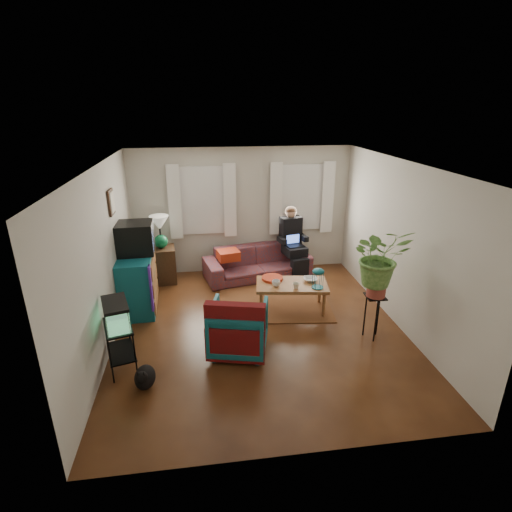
{
  "coord_description": "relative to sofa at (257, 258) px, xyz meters",
  "views": [
    {
      "loc": [
        -0.84,
        -5.52,
        3.4
      ],
      "look_at": [
        0.0,
        0.4,
        1.1
      ],
      "focal_mm": 28.0,
      "sensor_mm": 36.0,
      "label": 1
    }
  ],
  "objects": [
    {
      "name": "floor",
      "position": [
        -0.26,
        -2.05,
        -0.42
      ],
      "size": [
        4.5,
        5.0,
        0.01
      ],
      "primitive_type": "cube",
      "color": "#4F2B14",
      "rests_on": "ground"
    },
    {
      "name": "ceiling",
      "position": [
        -0.26,
        -2.05,
        2.18
      ],
      "size": [
        4.5,
        5.0,
        0.01
      ],
      "primitive_type": "cube",
      "color": "white",
      "rests_on": "wall_back"
    },
    {
      "name": "wall_back",
      "position": [
        -0.26,
        0.45,
        0.88
      ],
      "size": [
        4.5,
        0.01,
        2.6
      ],
      "primitive_type": "cube",
      "color": "silver",
      "rests_on": "floor"
    },
    {
      "name": "wall_front",
      "position": [
        -0.26,
        -4.55,
        0.88
      ],
      "size": [
        4.5,
        0.01,
        2.6
      ],
      "primitive_type": "cube",
      "color": "silver",
      "rests_on": "floor"
    },
    {
      "name": "wall_left",
      "position": [
        -2.51,
        -2.05,
        0.88
      ],
      "size": [
        0.01,
        5.0,
        2.6
      ],
      "primitive_type": "cube",
      "color": "silver",
      "rests_on": "floor"
    },
    {
      "name": "wall_right",
      "position": [
        1.99,
        -2.05,
        0.88
      ],
      "size": [
        0.01,
        5.0,
        2.6
      ],
      "primitive_type": "cube",
      "color": "silver",
      "rests_on": "floor"
    },
    {
      "name": "window_left",
      "position": [
        -1.06,
        0.43,
        1.13
      ],
      "size": [
        1.08,
        0.04,
        1.38
      ],
      "primitive_type": "cube",
      "color": "white",
      "rests_on": "wall_back"
    },
    {
      "name": "window_right",
      "position": [
        0.99,
        0.43,
        1.13
      ],
      "size": [
        1.08,
        0.04,
        1.38
      ],
      "primitive_type": "cube",
      "color": "white",
      "rests_on": "wall_back"
    },
    {
      "name": "curtains_left",
      "position": [
        -1.06,
        0.35,
        1.13
      ],
      "size": [
        1.36,
        0.06,
        1.5
      ],
      "primitive_type": "cube",
      "color": "white",
      "rests_on": "wall_back"
    },
    {
      "name": "curtains_right",
      "position": [
        0.99,
        0.35,
        1.13
      ],
      "size": [
        1.36,
        0.06,
        1.5
      ],
      "primitive_type": "cube",
      "color": "white",
      "rests_on": "wall_back"
    },
    {
      "name": "picture_frame",
      "position": [
        -2.48,
        -1.2,
        1.53
      ],
      "size": [
        0.04,
        0.32,
        0.4
      ],
      "primitive_type": "cube",
      "color": "#3D2616",
      "rests_on": "wall_left"
    },
    {
      "name": "area_rug",
      "position": [
        0.13,
        -1.17,
        -0.41
      ],
      "size": [
        2.16,
        1.81,
        0.01
      ],
      "primitive_type": "cube",
      "rotation": [
        0.0,
        0.0,
        -0.11
      ],
      "color": "maroon",
      "rests_on": "floor"
    },
    {
      "name": "sofa",
      "position": [
        0.0,
        0.0,
        0.0
      ],
      "size": [
        2.28,
        1.27,
        0.84
      ],
      "primitive_type": "imported",
      "rotation": [
        0.0,
        0.0,
        0.21
      ],
      "color": "brown",
      "rests_on": "floor"
    },
    {
      "name": "seated_person",
      "position": [
        0.76,
        0.16,
        0.22
      ],
      "size": [
        0.66,
        0.76,
        1.29
      ],
      "primitive_type": null,
      "rotation": [
        0.0,
        0.0,
        0.21
      ],
      "color": "black",
      "rests_on": "sofa"
    },
    {
      "name": "side_table",
      "position": [
        -1.91,
        0.02,
        -0.06
      ],
      "size": [
        0.54,
        0.54,
        0.72
      ],
      "primitive_type": "cube",
      "rotation": [
        0.0,
        0.0,
        0.1
      ],
      "color": "#3F2917",
      "rests_on": "floor"
    },
    {
      "name": "table_lamp",
      "position": [
        -1.91,
        0.02,
        0.61
      ],
      "size": [
        0.41,
        0.41,
        0.66
      ],
      "primitive_type": null,
      "rotation": [
        0.0,
        0.0,
        0.1
      ],
      "color": "white",
      "rests_on": "side_table"
    },
    {
      "name": "dresser",
      "position": [
        -2.25,
        -1.06,
        0.08
      ],
      "size": [
        0.6,
        1.13,
        1.0
      ],
      "primitive_type": "cube",
      "rotation": [
        0.0,
        0.0,
        0.04
      ],
      "color": "#135C73",
      "rests_on": "floor"
    },
    {
      "name": "crt_tv",
      "position": [
        -2.24,
        -0.95,
        0.84
      ],
      "size": [
        0.63,
        0.58,
        0.53
      ],
      "primitive_type": "cube",
      "rotation": [
        0.0,
        0.0,
        0.04
      ],
      "color": "black",
      "rests_on": "dresser"
    },
    {
      "name": "aquarium_stand",
      "position": [
        -2.26,
        -2.81,
        -0.09
      ],
      "size": [
        0.49,
        0.67,
        0.67
      ],
      "primitive_type": "cube",
      "rotation": [
        0.0,
        0.0,
        0.28
      ],
      "color": "black",
      "rests_on": "floor"
    },
    {
      "name": "aquarium",
      "position": [
        -2.26,
        -2.81,
        0.43
      ],
      "size": [
        0.44,
        0.61,
        0.35
      ],
      "primitive_type": "cube",
      "rotation": [
        0.0,
        0.0,
        0.28
      ],
      "color": "#7FD899",
      "rests_on": "aquarium_stand"
    },
    {
      "name": "black_cat",
      "position": [
        -1.92,
        -3.24,
        -0.25
      ],
      "size": [
        0.28,
        0.42,
        0.34
      ],
      "primitive_type": "ellipsoid",
      "rotation": [
        0.0,
        0.0,
        -0.05
      ],
      "color": "black",
      "rests_on": "floor"
    },
    {
      "name": "armchair",
      "position": [
        -0.65,
        -2.6,
        -0.01
      ],
      "size": [
        0.95,
        0.91,
        0.82
      ],
      "primitive_type": "imported",
      "rotation": [
        0.0,
        0.0,
        2.9
      ],
      "color": "#135972",
      "rests_on": "floor"
    },
    {
      "name": "serape_throw",
      "position": [
        -0.73,
        -2.9,
        0.16
      ],
      "size": [
        0.84,
        0.38,
        0.67
      ],
      "primitive_type": "cube",
      "rotation": [
        0.0,
        0.0,
        -0.24
      ],
      "color": "#9E0A0A",
      "rests_on": "armchair"
    },
    {
      "name": "coffee_table",
      "position": [
        0.38,
        -1.5,
        -0.17
      ],
      "size": [
        1.3,
        0.83,
        0.5
      ],
      "primitive_type": "cube",
      "rotation": [
        0.0,
        0.0,
        -0.15
      ],
      "color": "brown",
      "rests_on": "floor"
    },
    {
      "name": "cup_a",
      "position": [
        0.09,
        -1.56,
        0.13
      ],
      "size": [
        0.16,
        0.16,
        0.11
      ],
      "primitive_type": "imported",
      "rotation": [
        0.0,
        0.0,
        -0.15
      ],
      "color": "white",
      "rests_on": "coffee_table"
    },
    {
      "name": "cup_b",
      "position": [
        0.4,
        -1.7,
        0.13
      ],
      "size": [
        0.13,
        0.13,
        0.1
      ],
      "primitive_type": "imported",
      "rotation": [
        0.0,
        0.0,
        -0.15
      ],
      "color": "beige",
      "rests_on": "coffee_table"
    },
    {
      "name": "bowl",
      "position": [
        0.72,
        -1.44,
        0.11
      ],
      "size": [
        0.27,
        0.27,
        0.06
      ],
      "primitive_type": "imported",
      "rotation": [
        0.0,
        0.0,
        -0.15
      ],
      "color": "white",
      "rests_on": "coffee_table"
    },
    {
      "name": "snack_tray",
      "position": [
        0.08,
        -1.28,
        0.1
      ],
      "size": [
        0.43,
        0.43,
        0.04
      ],
      "primitive_type": "cylinder",
      "rotation": [
        0.0,
        0.0,
        -0.15
      ],
      "color": "#B21414",
      "rests_on": "coffee_table"
    },
    {
      "name": "birdcage",
      "position": [
        0.77,
        -1.72,
        0.26
      ],
      "size": [
        0.23,
        0.23,
        0.35
      ],
      "primitive_type": null,
      "rotation": [
        0.0,
        0.0,
        -0.15
      ],
      "color": "#115B6B",
      "rests_on": "coffee_table"
    },
    {
      "name": "plant_stand",
      "position": [
        1.41,
        -2.54,
        -0.07
      ],
      "size": [
        0.31,
        0.31,
        0.71
      ],
      "primitive_type": "cube",
      "rotation": [
        0.0,
        0.0,
        -0.05
      ],
      "color": "black",
      "rests_on": "floor"
    },
    {
      "name": "potted_plant",
      "position": [
        1.41,
        -2.54,
        0.78
      ],
      "size": [
        0.84,
        0.74,
        0.9
      ],
      "primitive_type": "imported",
      "rotation": [
        0.0,
        0.0,
        -0.05
      ],
      "color": "#599947",
      "rests_on": "plant_stand"
    }
  ]
}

